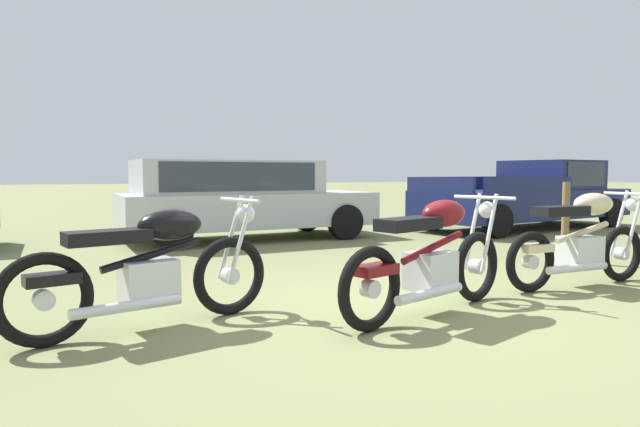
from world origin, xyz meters
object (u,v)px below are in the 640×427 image
object	(u,v)px
motorcycle_maroon	(431,258)
car_silver	(238,194)
fence_post_wooden	(565,222)
motorcycle_black	(149,268)
motorcycle_cream	(581,240)
pickup_truck_navy	(532,194)

from	to	relation	value
motorcycle_maroon	car_silver	size ratio (longest dim) A/B	0.44
fence_post_wooden	motorcycle_black	bearing A→B (deg)	-167.50
motorcycle_cream	fence_post_wooden	bearing A→B (deg)	46.28
motorcycle_cream	motorcycle_black	bearing A→B (deg)	176.57
motorcycle_black	car_silver	distance (m)	5.70
motorcycle_black	motorcycle_cream	world-z (taller)	same
fence_post_wooden	car_silver	bearing A→B (deg)	130.71
motorcycle_cream	fence_post_wooden	xyz separation A→B (m)	(1.12, 1.28, 0.05)
motorcycle_cream	car_silver	world-z (taller)	car_silver
car_silver	motorcycle_maroon	bearing A→B (deg)	-91.82
car_silver	fence_post_wooden	xyz separation A→B (m)	(3.54, -4.11, -0.29)
motorcycle_cream	car_silver	xyz separation A→B (m)	(-2.42, 5.39, 0.34)
motorcycle_maroon	car_silver	distance (m)	5.80
motorcycle_black	motorcycle_cream	bearing A→B (deg)	-16.53
motorcycle_black	fence_post_wooden	size ratio (longest dim) A/B	1.89
motorcycle_maroon	pickup_truck_navy	distance (m)	8.27
motorcycle_maroon	fence_post_wooden	world-z (taller)	fence_post_wooden
motorcycle_black	pickup_truck_navy	xyz separation A→B (m)	(8.49, 5.00, 0.28)
motorcycle_maroon	pickup_truck_navy	xyz separation A→B (m)	(6.22, 5.45, 0.26)
motorcycle_cream	pickup_truck_navy	xyz separation A→B (m)	(4.09, 5.06, 0.26)
motorcycle_black	car_silver	bearing A→B (deg)	53.94
motorcycle_black	motorcycle_maroon	bearing A→B (deg)	-26.86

